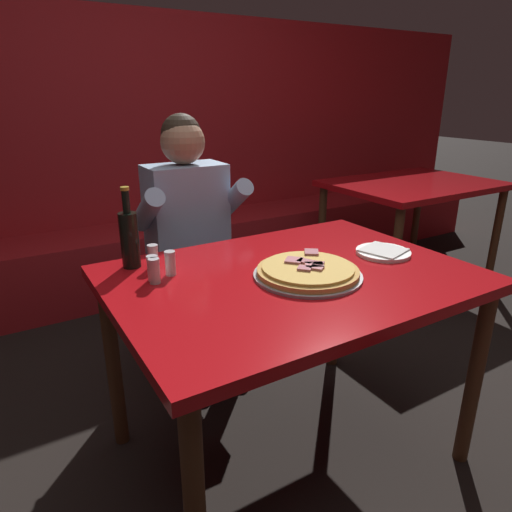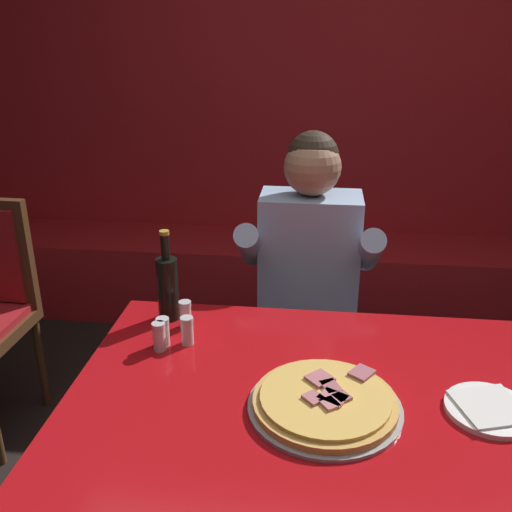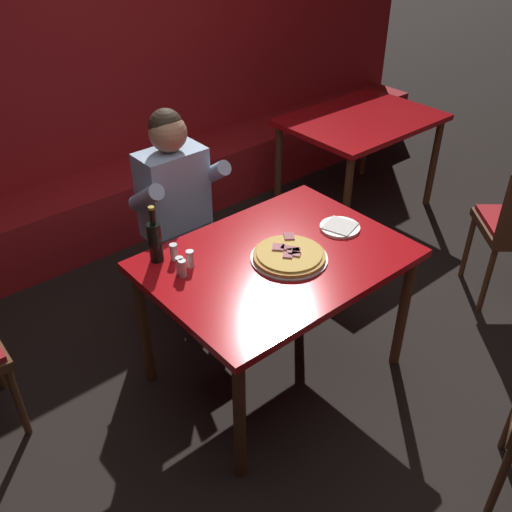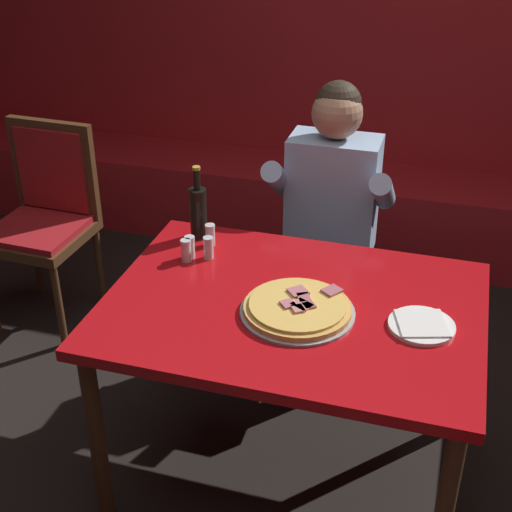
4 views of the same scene
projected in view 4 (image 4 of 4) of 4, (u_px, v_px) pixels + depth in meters
ground_plane at (288, 471)px, 2.73m from camera, size 24.00×24.00×0.00m
booth_wall_panel at (386, 76)px, 4.08m from camera, size 6.80×0.16×1.90m
booth_bench at (367, 212)px, 4.17m from camera, size 6.46×0.48×0.46m
main_dining_table at (292, 324)px, 2.39m from camera, size 1.24×0.91×0.77m
pizza at (298, 308)px, 2.29m from camera, size 0.37×0.37×0.05m
plate_white_paper at (422, 325)px, 2.23m from camera, size 0.21×0.21×0.02m
beer_bottle at (198, 211)px, 2.71m from camera, size 0.07×0.07×0.29m
shaker_oregano at (210, 236)px, 2.68m from camera, size 0.04×0.04×0.09m
shaker_red_pepper_flakes at (209, 249)px, 2.59m from camera, size 0.04×0.04×0.09m
shaker_black_pepper at (190, 248)px, 2.60m from camera, size 0.04×0.04×0.09m
shaker_parmesan at (186, 252)px, 2.58m from camera, size 0.04×0.04×0.09m
diner_seated_blue_shirt at (328, 219)px, 3.03m from camera, size 0.53×0.53×1.27m
dining_chair_near_right at (46, 210)px, 3.42m from camera, size 0.46×0.46×0.98m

